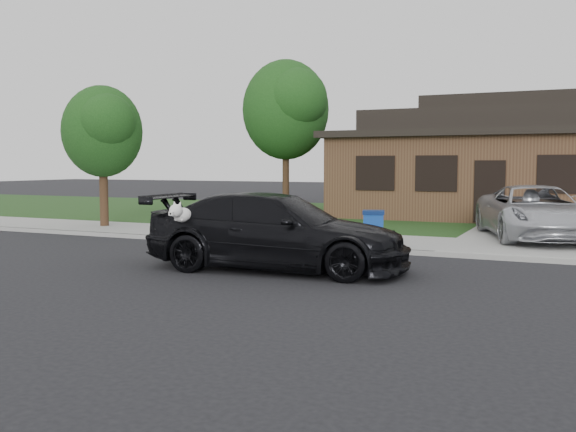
% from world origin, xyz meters
% --- Properties ---
extents(ground, '(120.00, 120.00, 0.00)m').
position_xyz_m(ground, '(0.00, 0.00, 0.00)').
color(ground, black).
rests_on(ground, ground).
extents(sidewalk, '(60.00, 3.00, 0.12)m').
position_xyz_m(sidewalk, '(0.00, 5.00, 0.06)').
color(sidewalk, gray).
rests_on(sidewalk, ground).
extents(curb, '(60.00, 0.12, 0.12)m').
position_xyz_m(curb, '(0.00, 3.50, 0.06)').
color(curb, gray).
rests_on(curb, ground).
extents(lawn, '(60.00, 13.00, 0.13)m').
position_xyz_m(lawn, '(0.00, 13.00, 0.07)').
color(lawn, '#193814').
rests_on(lawn, ground).
extents(driveway, '(4.50, 13.00, 0.14)m').
position_xyz_m(driveway, '(6.00, 10.00, 0.07)').
color(driveway, gray).
rests_on(driveway, ground).
extents(sedan, '(5.55, 2.74, 1.57)m').
position_xyz_m(sedan, '(1.21, 0.25, 0.78)').
color(sedan, black).
rests_on(sedan, ground).
extents(minivan, '(3.86, 5.67, 1.44)m').
position_xyz_m(minivan, '(5.70, 7.02, 0.86)').
color(minivan, '#B8BBC0').
rests_on(minivan, driveway).
extents(recycling_bin, '(0.66, 0.66, 0.89)m').
position_xyz_m(recycling_bin, '(2.15, 3.83, 0.57)').
color(recycling_bin, '#0D3B98').
rests_on(recycling_bin, sidewalk).
extents(house, '(12.60, 8.60, 4.65)m').
position_xyz_m(house, '(4.00, 15.00, 2.13)').
color(house, '#422B1C').
rests_on(house, ground).
extents(tree_0, '(3.78, 3.60, 6.34)m').
position_xyz_m(tree_0, '(-4.34, 12.88, 4.48)').
color(tree_0, '#332114').
rests_on(tree_0, ground).
extents(tree_2, '(2.73, 2.60, 4.59)m').
position_xyz_m(tree_2, '(-7.38, 5.11, 3.27)').
color(tree_2, '#332114').
rests_on(tree_2, ground).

